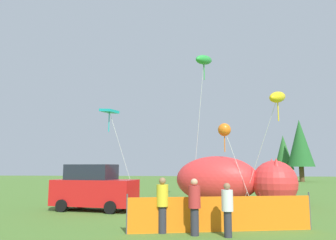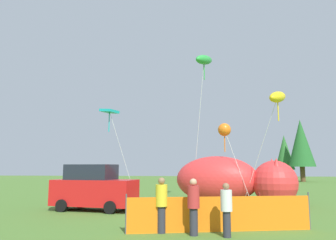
{
  "view_description": "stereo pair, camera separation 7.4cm",
  "coord_description": "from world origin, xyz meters",
  "px_view_note": "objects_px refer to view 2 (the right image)",
  "views": [
    {
      "loc": [
        0.73,
        -15.39,
        2.21
      ],
      "look_at": [
        -1.29,
        3.51,
        4.9
      ],
      "focal_mm": 35.0,
      "sensor_mm": 36.0,
      "label": 1
    },
    {
      "loc": [
        0.8,
        -15.38,
        2.21
      ],
      "look_at": [
        -1.29,
        3.51,
        4.9
      ],
      "focal_mm": 35.0,
      "sensor_mm": 36.0,
      "label": 2
    }
  ],
  "objects_px": {
    "kite_orange_flower": "(224,130)",
    "folding_chair": "(263,202)",
    "kite_green_fish": "(204,60)",
    "parked_car": "(94,188)",
    "kite_yellow_hero": "(277,97)",
    "spectator_in_white_shirt": "(226,207)",
    "inflatable_cat": "(231,182)",
    "spectator_in_grey_shirt": "(193,204)",
    "spectator_in_yellow_shirt": "(161,202)",
    "kite_teal_diamond": "(110,113)"
  },
  "relations": [
    {
      "from": "kite_orange_flower",
      "to": "folding_chair",
      "type": "bearing_deg",
      "value": -67.8
    },
    {
      "from": "folding_chair",
      "to": "kite_green_fish",
      "type": "relative_size",
      "value": 0.1
    },
    {
      "from": "folding_chair",
      "to": "kite_orange_flower",
      "type": "bearing_deg",
      "value": 113.9
    },
    {
      "from": "parked_car",
      "to": "kite_yellow_hero",
      "type": "height_order",
      "value": "kite_yellow_hero"
    },
    {
      "from": "spectator_in_white_shirt",
      "to": "inflatable_cat",
      "type": "bearing_deg",
      "value": 84.5
    },
    {
      "from": "spectator_in_grey_shirt",
      "to": "spectator_in_yellow_shirt",
      "type": "xyz_separation_m",
      "value": [
        -1.09,
        0.27,
        0.01
      ]
    },
    {
      "from": "kite_yellow_hero",
      "to": "spectator_in_white_shirt",
      "type": "bearing_deg",
      "value": -115.13
    },
    {
      "from": "folding_chair",
      "to": "inflatable_cat",
      "type": "relative_size",
      "value": 0.13
    },
    {
      "from": "kite_orange_flower",
      "to": "kite_yellow_hero",
      "type": "relative_size",
      "value": 0.74
    },
    {
      "from": "spectator_in_grey_shirt",
      "to": "kite_teal_diamond",
      "type": "bearing_deg",
      "value": 122.1
    },
    {
      "from": "kite_yellow_hero",
      "to": "parked_car",
      "type": "bearing_deg",
      "value": -171.8
    },
    {
      "from": "kite_green_fish",
      "to": "kite_yellow_hero",
      "type": "bearing_deg",
      "value": -31.48
    },
    {
      "from": "spectator_in_yellow_shirt",
      "to": "kite_teal_diamond",
      "type": "height_order",
      "value": "kite_teal_diamond"
    },
    {
      "from": "spectator_in_yellow_shirt",
      "to": "kite_orange_flower",
      "type": "bearing_deg",
      "value": 72.09
    },
    {
      "from": "kite_teal_diamond",
      "to": "kite_green_fish",
      "type": "height_order",
      "value": "kite_green_fish"
    },
    {
      "from": "parked_car",
      "to": "kite_yellow_hero",
      "type": "xyz_separation_m",
      "value": [
        9.57,
        1.38,
        4.77
      ]
    },
    {
      "from": "folding_chair",
      "to": "spectator_in_yellow_shirt",
      "type": "distance_m",
      "value": 6.28
    },
    {
      "from": "parked_car",
      "to": "spectator_in_grey_shirt",
      "type": "relative_size",
      "value": 2.44
    },
    {
      "from": "kite_orange_flower",
      "to": "inflatable_cat",
      "type": "bearing_deg",
      "value": 60.42
    },
    {
      "from": "parked_car",
      "to": "spectator_in_yellow_shirt",
      "type": "relative_size",
      "value": 2.41
    },
    {
      "from": "spectator_in_white_shirt",
      "to": "kite_yellow_hero",
      "type": "distance_m",
      "value": 9.2
    },
    {
      "from": "inflatable_cat",
      "to": "spectator_in_yellow_shirt",
      "type": "distance_m",
      "value": 9.4
    },
    {
      "from": "kite_orange_flower",
      "to": "kite_green_fish",
      "type": "distance_m",
      "value": 4.74
    },
    {
      "from": "folding_chair",
      "to": "spectator_in_grey_shirt",
      "type": "relative_size",
      "value": 0.54
    },
    {
      "from": "folding_chair",
      "to": "kite_green_fish",
      "type": "xyz_separation_m",
      "value": [
        -2.58,
        4.26,
        8.32
      ]
    },
    {
      "from": "spectator_in_yellow_shirt",
      "to": "kite_teal_diamond",
      "type": "distance_m",
      "value": 10.53
    },
    {
      "from": "spectator_in_grey_shirt",
      "to": "kite_orange_flower",
      "type": "height_order",
      "value": "kite_orange_flower"
    },
    {
      "from": "folding_chair",
      "to": "spectator_in_grey_shirt",
      "type": "bearing_deg",
      "value": -119.53
    },
    {
      "from": "spectator_in_grey_shirt",
      "to": "parked_car",
      "type": "bearing_deg",
      "value": 133.61
    },
    {
      "from": "spectator_in_white_shirt",
      "to": "spectator_in_grey_shirt",
      "type": "relative_size",
      "value": 0.93
    },
    {
      "from": "spectator_in_grey_shirt",
      "to": "kite_yellow_hero",
      "type": "distance_m",
      "value": 9.48
    },
    {
      "from": "inflatable_cat",
      "to": "spectator_in_yellow_shirt",
      "type": "height_order",
      "value": "inflatable_cat"
    },
    {
      "from": "spectator_in_yellow_shirt",
      "to": "kite_green_fish",
      "type": "distance_m",
      "value": 12.04
    },
    {
      "from": "parked_car",
      "to": "kite_green_fish",
      "type": "relative_size",
      "value": 0.47
    },
    {
      "from": "spectator_in_white_shirt",
      "to": "kite_green_fish",
      "type": "height_order",
      "value": "kite_green_fish"
    },
    {
      "from": "spectator_in_grey_shirt",
      "to": "kite_yellow_hero",
      "type": "relative_size",
      "value": 0.28
    },
    {
      "from": "kite_teal_diamond",
      "to": "folding_chair",
      "type": "bearing_deg",
      "value": -23.64
    },
    {
      "from": "spectator_in_white_shirt",
      "to": "kite_green_fish",
      "type": "relative_size",
      "value": 0.18
    },
    {
      "from": "parked_car",
      "to": "spectator_in_yellow_shirt",
      "type": "bearing_deg",
      "value": -42.15
    },
    {
      "from": "parked_car",
      "to": "kite_teal_diamond",
      "type": "bearing_deg",
      "value": 103.54
    },
    {
      "from": "parked_car",
      "to": "kite_yellow_hero",
      "type": "bearing_deg",
      "value": 17.57
    },
    {
      "from": "folding_chair",
      "to": "spectator_in_yellow_shirt",
      "type": "bearing_deg",
      "value": -129.37
    },
    {
      "from": "spectator_in_yellow_shirt",
      "to": "kite_orange_flower",
      "type": "distance_m",
      "value": 9.3
    },
    {
      "from": "kite_yellow_hero",
      "to": "inflatable_cat",
      "type": "bearing_deg",
      "value": 136.13
    },
    {
      "from": "folding_chair",
      "to": "inflatable_cat",
      "type": "distance_m",
      "value": 4.38
    },
    {
      "from": "folding_chair",
      "to": "kite_teal_diamond",
      "type": "relative_size",
      "value": 0.17
    },
    {
      "from": "parked_car",
      "to": "inflatable_cat",
      "type": "height_order",
      "value": "inflatable_cat"
    },
    {
      "from": "parked_car",
      "to": "kite_orange_flower",
      "type": "relative_size",
      "value": 0.93
    },
    {
      "from": "folding_chair",
      "to": "kite_teal_diamond",
      "type": "height_order",
      "value": "kite_teal_diamond"
    },
    {
      "from": "inflatable_cat",
      "to": "spectator_in_grey_shirt",
      "type": "distance_m",
      "value": 9.38
    }
  ]
}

